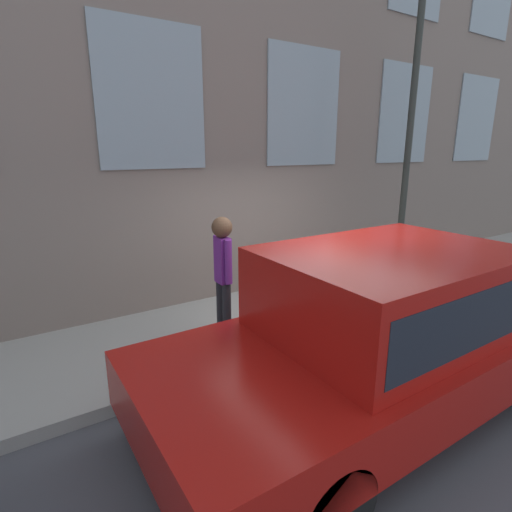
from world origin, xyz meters
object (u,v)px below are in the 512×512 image
Objects in this scene: fire_hydrant at (287,306)px; street_lamp at (413,93)px; person at (223,268)px; parked_car_red_near at (387,322)px.

fire_hydrant is 4.44m from street_lamp.
person is at bearing 67.57° from fire_hydrant.
parked_car_red_near is at bearing -78.53° from person.
person is at bearing 23.71° from parked_car_red_near.
street_lamp reaches higher than fire_hydrant.
street_lamp reaches higher than person.
fire_hydrant is 1.70m from parked_car_red_near.
fire_hydrant is 1.08m from person.
fire_hydrant is at bearing -34.67° from person.
person is 4.68m from street_lamp.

